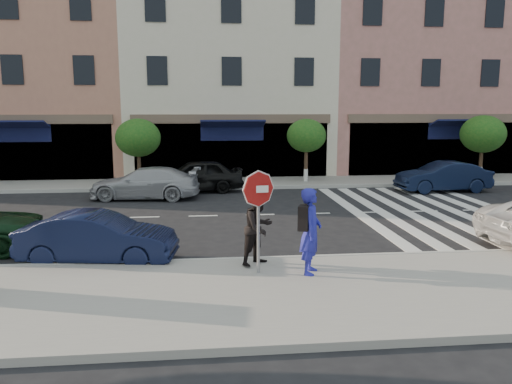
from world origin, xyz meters
name	(u,v)px	position (x,y,z in m)	size (l,w,h in m)	color
ground	(276,246)	(0.00, 0.00, 0.00)	(120.00, 120.00, 0.00)	black
sidewalk_near	(303,294)	(0.00, -3.75, 0.07)	(60.00, 4.50, 0.15)	gray
sidewalk_far	(244,183)	(0.00, 11.00, 0.07)	(60.00, 3.00, 0.15)	gray
building_west_mid	(40,48)	(-11.00, 17.00, 7.00)	(10.00, 9.00, 14.00)	tan
building_centre	(228,77)	(-0.50, 17.00, 5.50)	(11.00, 9.00, 11.00)	beige
building_east_mid	(424,61)	(11.50, 17.00, 6.50)	(13.00, 9.00, 13.00)	tan
street_tree_wb	(138,138)	(-5.00, 10.80, 2.31)	(2.10, 2.10, 3.06)	#473323
street_tree_c	(306,136)	(3.00, 10.80, 2.36)	(1.90, 1.90, 3.04)	#473323
street_tree_ea	(483,134)	(12.00, 10.80, 2.39)	(2.20, 2.20, 3.19)	#473323
stop_sign	(258,198)	(-0.78, -2.62, 1.81)	(0.80, 0.12, 2.27)	gray
photographer	(311,231)	(0.35, -2.74, 1.09)	(0.69, 0.45, 1.88)	#212297
walker	(259,228)	(-0.71, -2.00, 1.02)	(0.84, 0.66, 1.73)	black
car_near_mid	(98,238)	(-4.52, -0.99, 0.61)	(1.30, 3.73, 1.23)	black
car_far_left	(145,183)	(-4.38, 7.60, 0.65)	(1.82, 4.47, 1.30)	#AAAAB0
car_far_mid	(195,176)	(-2.35, 9.10, 0.72)	(1.71, 4.24, 1.45)	black
car_far_right	(443,177)	(8.66, 8.02, 0.67)	(1.43, 4.09, 1.35)	black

